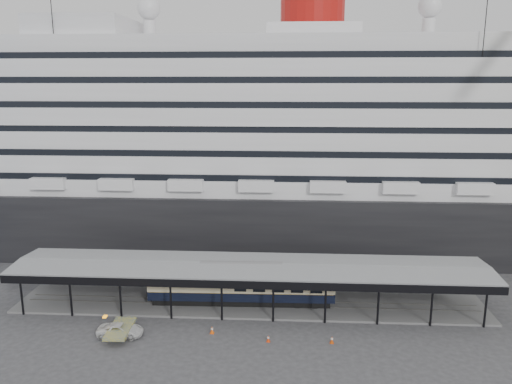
% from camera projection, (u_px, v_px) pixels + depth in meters
% --- Properties ---
extents(ground, '(200.00, 200.00, 0.00)m').
position_uv_depth(ground, '(247.00, 324.00, 55.27)').
color(ground, '#37373A').
rests_on(ground, ground).
extents(cruise_ship, '(130.00, 30.00, 43.90)m').
position_uv_depth(cruise_ship, '(262.00, 131.00, 82.49)').
color(cruise_ship, black).
rests_on(cruise_ship, ground).
extents(platform_canopy, '(56.00, 9.18, 5.30)m').
position_uv_depth(platform_canopy, '(250.00, 286.00, 59.63)').
color(platform_canopy, slate).
rests_on(platform_canopy, ground).
extents(port_truck, '(4.87, 2.37, 1.33)m').
position_uv_depth(port_truck, '(120.00, 330.00, 52.62)').
color(port_truck, silver).
rests_on(port_truck, ground).
extents(pullman_carriage, '(22.17, 3.31, 21.71)m').
position_uv_depth(pullman_carriage, '(241.00, 284.00, 59.63)').
color(pullman_carriage, black).
rests_on(pullman_carriage, ground).
extents(traffic_cone_left, '(0.46, 0.46, 0.83)m').
position_uv_depth(traffic_cone_left, '(212.00, 330.00, 53.23)').
color(traffic_cone_left, '#F85A0D').
rests_on(traffic_cone_left, ground).
extents(traffic_cone_mid, '(0.40, 0.40, 0.73)m').
position_uv_depth(traffic_cone_mid, '(268.00, 338.00, 51.52)').
color(traffic_cone_mid, red).
rests_on(traffic_cone_mid, ground).
extents(traffic_cone_right, '(0.43, 0.43, 0.79)m').
position_uv_depth(traffic_cone_right, '(332.00, 340.00, 51.23)').
color(traffic_cone_right, '#D2470B').
rests_on(traffic_cone_right, ground).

